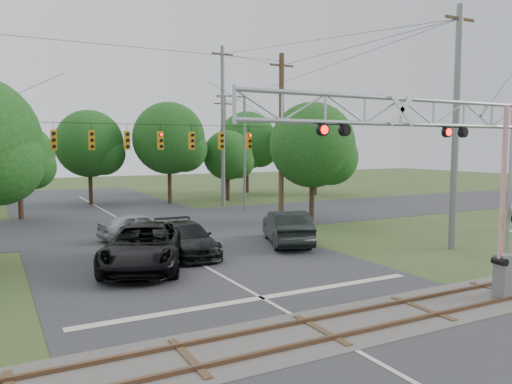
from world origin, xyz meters
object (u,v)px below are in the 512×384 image
traffic_signal_span (158,139)px  pickup_black (145,246)px  car_dark (186,239)px  streetlight (242,146)px  crossing_gantry (450,165)px  sedan_silver (138,226)px

traffic_signal_span → pickup_black: 10.06m
pickup_black → car_dark: pickup_black is taller
traffic_signal_span → streetlight: traffic_signal_span is taller
crossing_gantry → streetlight: bearing=77.8°
car_dark → sedan_silver: bearing=103.7°
sedan_silver → traffic_signal_span: bearing=-60.3°
car_dark → streetlight: 17.75m
sedan_silver → streetlight: 14.72m
traffic_signal_span → crossing_gantry: bearing=-78.4°
crossing_gantry → sedan_silver: bearing=107.9°
crossing_gantry → traffic_signal_span: bearing=101.6°
crossing_gantry → car_dark: bearing=111.2°
crossing_gantry → streetlight: (5.52, 25.59, 0.62)m
traffic_signal_span → sedan_silver: 5.44m
car_dark → crossing_gantry: bearing=-65.3°
pickup_black → streetlight: bearing=74.1°
crossing_gantry → car_dark: size_ratio=2.09×
sedan_silver → crossing_gantry: bearing=-173.1°
pickup_black → car_dark: (2.48, 1.56, -0.18)m
streetlight → sedan_silver: bearing=-141.7°
traffic_signal_span → sedan_silver: size_ratio=4.33×
sedan_silver → streetlight: bearing=-62.7°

